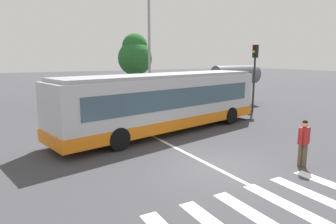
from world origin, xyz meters
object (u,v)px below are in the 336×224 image
at_px(parked_car_teal, 66,101).
at_px(parked_car_charcoal, 106,99).
at_px(pedestrian_crossing_street, 304,141).
at_px(traffic_light_far_corner, 255,67).
at_px(city_transit_bus, 165,102).
at_px(background_tree_right, 135,55).
at_px(parked_car_red, 137,97).
at_px(bus_stop_shelter, 236,76).
at_px(twin_arm_street_lamp, 149,27).

distance_m(parked_car_teal, parked_car_charcoal, 2.86).
height_order(pedestrian_crossing_street, traffic_light_far_corner, traffic_light_far_corner).
height_order(city_transit_bus, traffic_light_far_corner, traffic_light_far_corner).
bearing_deg(city_transit_bus, parked_car_teal, 110.94).
bearing_deg(pedestrian_crossing_street, background_tree_right, 83.03).
bearing_deg(background_tree_right, parked_car_teal, -145.87).
bearing_deg(parked_car_red, pedestrian_crossing_street, -90.93).
relative_size(pedestrian_crossing_street, bus_stop_shelter, 0.40).
distance_m(parked_car_charcoal, traffic_light_far_corner, 11.23).
height_order(pedestrian_crossing_street, twin_arm_street_lamp, twin_arm_street_lamp).
distance_m(pedestrian_crossing_street, parked_car_teal, 16.67).
xyz_separation_m(pedestrian_crossing_street, bus_stop_shelter, (7.86, 12.37, 1.45)).
bearing_deg(bus_stop_shelter, pedestrian_crossing_street, -122.44).
height_order(city_transit_bus, parked_car_teal, city_transit_bus).
distance_m(city_transit_bus, pedestrian_crossing_street, 7.24).
bearing_deg(parked_car_charcoal, city_transit_bus, -85.97).
distance_m(twin_arm_street_lamp, background_tree_right, 7.49).
bearing_deg(parked_car_red, twin_arm_street_lamp, -66.39).
relative_size(pedestrian_crossing_street, parked_car_teal, 0.38).
xyz_separation_m(parked_car_charcoal, twin_arm_street_lamp, (3.14, -1.21, 5.35)).
height_order(city_transit_bus, twin_arm_street_lamp, twin_arm_street_lamp).
bearing_deg(parked_car_teal, pedestrian_crossing_street, -71.92).
height_order(parked_car_teal, parked_car_charcoal, same).
height_order(city_transit_bus, pedestrian_crossing_street, city_transit_bus).
height_order(bus_stop_shelter, twin_arm_street_lamp, twin_arm_street_lamp).
bearing_deg(pedestrian_crossing_street, parked_car_teal, 108.08).
bearing_deg(parked_car_charcoal, twin_arm_street_lamp, -21.04).
relative_size(pedestrian_crossing_street, parked_car_charcoal, 0.38).
height_order(pedestrian_crossing_street, bus_stop_shelter, bus_stop_shelter).
bearing_deg(parked_car_red, background_tree_right, 68.08).
bearing_deg(traffic_light_far_corner, city_transit_bus, -165.84).
xyz_separation_m(city_transit_bus, parked_car_charcoal, (-0.59, 8.33, -0.82)).
distance_m(parked_car_teal, twin_arm_street_lamp, 8.18).
bearing_deg(bus_stop_shelter, traffic_light_far_corner, -109.97).
distance_m(bus_stop_shelter, twin_arm_street_lamp, 8.18).
relative_size(parked_car_charcoal, twin_arm_street_lamp, 0.45).
bearing_deg(parked_car_teal, parked_car_red, -5.71).
height_order(parked_car_red, twin_arm_street_lamp, twin_arm_street_lamp).
bearing_deg(pedestrian_crossing_street, parked_car_red, 89.07).
distance_m(parked_car_charcoal, parked_car_red, 2.62).
relative_size(twin_arm_street_lamp, background_tree_right, 1.63).
relative_size(parked_car_red, traffic_light_far_corner, 0.94).
xyz_separation_m(twin_arm_street_lamp, background_tree_right, (1.81, 7.00, -1.97)).
height_order(parked_car_teal, traffic_light_far_corner, traffic_light_far_corner).
relative_size(bus_stop_shelter, background_tree_right, 0.68).
bearing_deg(background_tree_right, traffic_light_far_corner, -71.10).
height_order(parked_car_teal, twin_arm_street_lamp, twin_arm_street_lamp).
distance_m(traffic_light_far_corner, background_tree_right, 12.70).
bearing_deg(city_transit_bus, twin_arm_street_lamp, 70.26).
bearing_deg(traffic_light_far_corner, bus_stop_shelter, 70.03).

